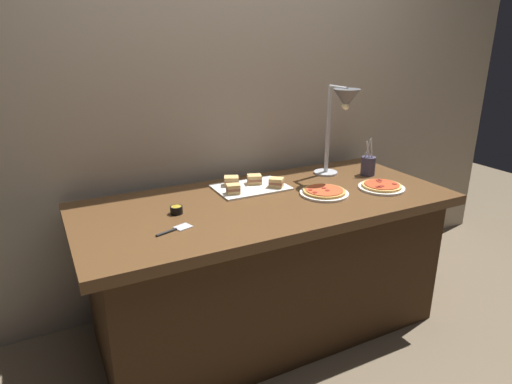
{
  "coord_description": "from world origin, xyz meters",
  "views": [
    {
      "loc": [
        -1.01,
        -1.84,
        1.54
      ],
      "look_at": [
        -0.07,
        0.0,
        0.81
      ],
      "focal_mm": 31.04,
      "sensor_mm": 36.0,
      "label": 1
    }
  ],
  "objects_px": {
    "sauce_cup_near": "(176,210)",
    "serving_spatula": "(175,230)",
    "pizza_plate_front": "(382,187)",
    "utensil_holder": "(368,165)",
    "pizza_plate_center": "(324,192)",
    "heat_lamp": "(342,108)",
    "sandwich_platter": "(250,185)"
  },
  "relations": [
    {
      "from": "sandwich_platter",
      "to": "utensil_holder",
      "type": "distance_m",
      "value": 0.74
    },
    {
      "from": "heat_lamp",
      "to": "pizza_plate_front",
      "type": "distance_m",
      "value": 0.48
    },
    {
      "from": "heat_lamp",
      "to": "serving_spatula",
      "type": "bearing_deg",
      "value": -165.94
    },
    {
      "from": "pizza_plate_center",
      "to": "serving_spatula",
      "type": "bearing_deg",
      "value": -174.48
    },
    {
      "from": "heat_lamp",
      "to": "pizza_plate_center",
      "type": "relative_size",
      "value": 2.06
    },
    {
      "from": "pizza_plate_center",
      "to": "serving_spatula",
      "type": "distance_m",
      "value": 0.83
    },
    {
      "from": "sauce_cup_near",
      "to": "serving_spatula",
      "type": "distance_m",
      "value": 0.19
    },
    {
      "from": "heat_lamp",
      "to": "pizza_plate_front",
      "type": "bearing_deg",
      "value": -67.78
    },
    {
      "from": "heat_lamp",
      "to": "utensil_holder",
      "type": "distance_m",
      "value": 0.41
    },
    {
      "from": "pizza_plate_center",
      "to": "utensil_holder",
      "type": "xyz_separation_m",
      "value": [
        0.43,
        0.17,
        0.05
      ]
    },
    {
      "from": "sauce_cup_near",
      "to": "serving_spatula",
      "type": "xyz_separation_m",
      "value": [
        -0.06,
        -0.18,
        -0.02
      ]
    },
    {
      "from": "heat_lamp",
      "to": "sauce_cup_near",
      "type": "distance_m",
      "value": 1.07
    },
    {
      "from": "serving_spatula",
      "to": "heat_lamp",
      "type": "bearing_deg",
      "value": 14.06
    },
    {
      "from": "pizza_plate_front",
      "to": "utensil_holder",
      "type": "relative_size",
      "value": 1.1
    },
    {
      "from": "sandwich_platter",
      "to": "heat_lamp",
      "type": "bearing_deg",
      "value": -8.68
    },
    {
      "from": "utensil_holder",
      "to": "serving_spatula",
      "type": "bearing_deg",
      "value": -168.83
    },
    {
      "from": "utensil_holder",
      "to": "sauce_cup_near",
      "type": "bearing_deg",
      "value": -176.58
    },
    {
      "from": "sandwich_platter",
      "to": "pizza_plate_front",
      "type": "bearing_deg",
      "value": -27.66
    },
    {
      "from": "serving_spatula",
      "to": "utensil_holder",
      "type": "bearing_deg",
      "value": 11.17
    },
    {
      "from": "heat_lamp",
      "to": "pizza_plate_center",
      "type": "bearing_deg",
      "value": -141.03
    },
    {
      "from": "sauce_cup_near",
      "to": "serving_spatula",
      "type": "relative_size",
      "value": 0.34
    },
    {
      "from": "sandwich_platter",
      "to": "serving_spatula",
      "type": "height_order",
      "value": "sandwich_platter"
    },
    {
      "from": "heat_lamp",
      "to": "sauce_cup_near",
      "type": "relative_size",
      "value": 8.94
    },
    {
      "from": "sauce_cup_near",
      "to": "utensil_holder",
      "type": "xyz_separation_m",
      "value": [
        1.2,
        0.07,
        0.04
      ]
    },
    {
      "from": "pizza_plate_front",
      "to": "serving_spatula",
      "type": "xyz_separation_m",
      "value": [
        -1.16,
        -0.01,
        -0.01
      ]
    },
    {
      "from": "pizza_plate_front",
      "to": "utensil_holder",
      "type": "height_order",
      "value": "utensil_holder"
    },
    {
      "from": "heat_lamp",
      "to": "sandwich_platter",
      "type": "bearing_deg",
      "value": 171.32
    },
    {
      "from": "sandwich_platter",
      "to": "sauce_cup_near",
      "type": "xyz_separation_m",
      "value": [
        -0.46,
        -0.17,
        0.0
      ]
    },
    {
      "from": "pizza_plate_front",
      "to": "sauce_cup_near",
      "type": "height_order",
      "value": "sauce_cup_near"
    },
    {
      "from": "pizza_plate_front",
      "to": "serving_spatula",
      "type": "distance_m",
      "value": 1.16
    },
    {
      "from": "pizza_plate_center",
      "to": "sandwich_platter",
      "type": "bearing_deg",
      "value": 138.68
    },
    {
      "from": "pizza_plate_center",
      "to": "pizza_plate_front",
      "type": "bearing_deg",
      "value": -11.29
    }
  ]
}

